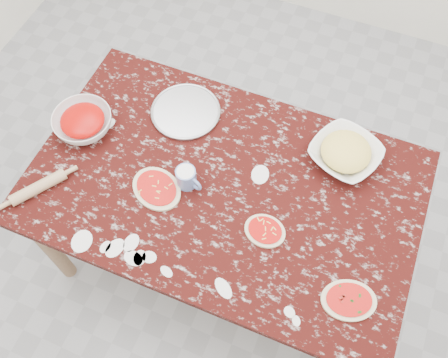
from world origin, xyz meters
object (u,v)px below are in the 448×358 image
worktable (224,194)px  sauce_bowl (83,123)px  pizza_tray (186,112)px  cheese_bowl (345,154)px  rolling_pin (38,187)px  flour_mug (187,178)px

worktable → sauce_bowl: 0.69m
pizza_tray → cheese_bowl: cheese_bowl is taller
worktable → sauce_bowl: (-0.68, 0.03, 0.12)m
cheese_bowl → rolling_pin: cheese_bowl is taller
pizza_tray → cheese_bowl: 0.72m
sauce_bowl → rolling_pin: size_ratio=1.09×
sauce_bowl → flour_mug: (0.53, -0.08, 0.01)m
pizza_tray → flour_mug: (0.16, -0.33, 0.04)m
worktable → flour_mug: size_ratio=13.26×
pizza_tray → cheese_bowl: size_ratio=1.09×
worktable → sauce_bowl: bearing=177.1°
worktable → flour_mug: bearing=-160.3°
pizza_tray → cheese_bowl: bearing=2.7°
cheese_bowl → rolling_pin: size_ratio=1.19×
worktable → pizza_tray: bearing=137.2°
flour_mug → rolling_pin: 0.61m
pizza_tray → cheese_bowl: (0.72, 0.03, 0.03)m
worktable → cheese_bowl: 0.54m
worktable → cheese_bowl: bearing=36.5°
pizza_tray → rolling_pin: rolling_pin is taller
pizza_tray → flour_mug: 0.37m
pizza_tray → flour_mug: size_ratio=2.53×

